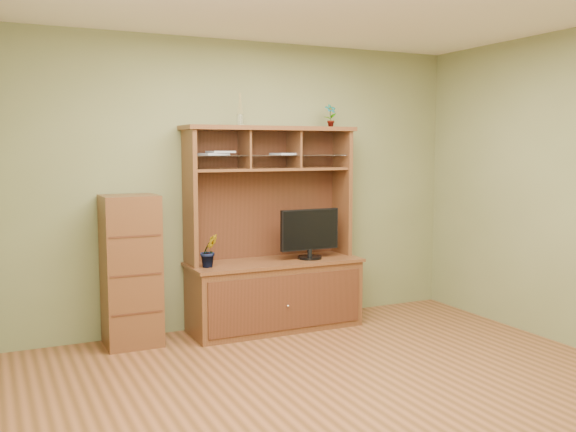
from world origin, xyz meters
TOP-DOWN VIEW (x-y plane):
  - room at (0.00, 0.00)m, footprint 4.54×4.04m
  - media_hutch at (0.18, 1.73)m, footprint 1.66×0.61m
  - monitor at (0.52, 1.65)m, footprint 0.60×0.23m
  - orchid_plant at (-0.48, 1.65)m, footprint 0.18×0.15m
  - top_plant at (0.82, 1.80)m, footprint 0.12×0.08m
  - reed_diffuser at (-0.12, 1.80)m, footprint 0.06×0.06m
  - magazines at (-0.13, 1.80)m, footprint 0.98×0.25m
  - side_cabinet at (-1.14, 1.77)m, footprint 0.46×0.42m

SIDE VIEW (x-z plane):
  - media_hutch at x=0.18m, z-range -0.43..1.47m
  - side_cabinet at x=-1.14m, z-range 0.00..1.30m
  - orchid_plant at x=-0.48m, z-range 0.65..0.94m
  - monitor at x=0.52m, z-range 0.66..1.14m
  - room at x=0.00m, z-range -0.02..2.72m
  - magazines at x=-0.13m, z-range 1.63..1.67m
  - top_plant at x=0.82m, z-range 1.90..2.13m
  - reed_diffuser at x=-0.12m, z-range 1.87..2.17m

